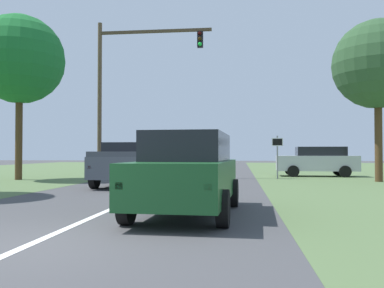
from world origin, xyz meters
TOP-DOWN VIEW (x-y plane):
  - ground_plane at (0.00, 9.46)m, footprint 120.00×120.00m
  - red_suv_near at (2.02, 3.45)m, footprint 2.30×5.01m
  - pickup_truck_lead at (-1.47, 11.26)m, footprint 2.35×5.43m
  - traffic_light at (-3.35, 16.99)m, footprint 6.62×0.40m
  - keep_moving_sign at (5.24, 16.90)m, footprint 0.60×0.09m
  - oak_tree_right at (9.94, 15.06)m, footprint 4.37×4.37m
  - crossing_suv_far at (7.82, 19.45)m, footprint 4.73×2.15m
  - extra_tree_1 at (-8.33, 14.41)m, footprint 4.66×4.66m

SIDE VIEW (x-z plane):
  - ground_plane at x=0.00m, z-range 0.00..0.00m
  - crossing_suv_far at x=7.82m, z-range 0.05..1.82m
  - pickup_truck_lead at x=-1.47m, z-range 0.04..1.88m
  - red_suv_near at x=2.02m, z-range 0.05..1.92m
  - keep_moving_sign at x=5.24m, z-range 0.33..2.69m
  - oak_tree_right at x=9.94m, z-range 1.77..9.73m
  - traffic_light at x=-3.35m, z-range 1.28..10.24m
  - extra_tree_1 at x=-8.33m, z-range 1.99..10.67m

